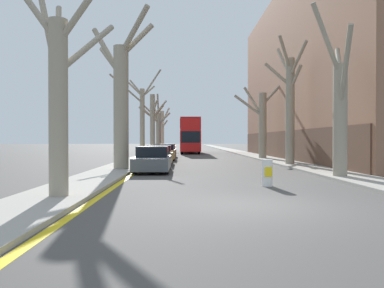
{
  "coord_description": "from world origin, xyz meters",
  "views": [
    {
      "loc": [
        -1.82,
        -9.79,
        1.75
      ],
      "look_at": [
        -0.84,
        33.49,
        1.25
      ],
      "focal_mm": 35.0,
      "sensor_mm": 36.0,
      "label": 1
    }
  ],
  "objects_px": {
    "street_tree_right_2": "(262,121)",
    "street_tree_left_1": "(121,97)",
    "street_tree_left_3": "(153,123)",
    "street_tree_right_1": "(290,104)",
    "parked_car_3": "(167,151)",
    "parked_car_1": "(159,156)",
    "parked_car_2": "(164,153)",
    "street_tree_left_5": "(162,128)",
    "double_decker_bus": "(190,134)",
    "street_tree_left_2": "(141,117)",
    "parked_car_0": "(153,160)",
    "street_tree_left_0": "(60,89)",
    "traffic_bollard": "(267,173)",
    "street_tree_right_0": "(340,108)",
    "street_tree_left_4": "(157,128)"
  },
  "relations": [
    {
      "from": "street_tree_left_5",
      "to": "traffic_bollard",
      "type": "bearing_deg",
      "value": -82.08
    },
    {
      "from": "street_tree_left_1",
      "to": "street_tree_left_3",
      "type": "bearing_deg",
      "value": 89.89
    },
    {
      "from": "street_tree_left_4",
      "to": "double_decker_bus",
      "type": "relative_size",
      "value": 0.69
    },
    {
      "from": "double_decker_bus",
      "to": "parked_car_1",
      "type": "relative_size",
      "value": 2.6
    },
    {
      "from": "street_tree_left_0",
      "to": "street_tree_right_2",
      "type": "xyz_separation_m",
      "value": [
        10.7,
        22.69,
        0.19
      ]
    },
    {
      "from": "street_tree_left_1",
      "to": "street_tree_right_1",
      "type": "height_order",
      "value": "street_tree_left_1"
    },
    {
      "from": "parked_car_3",
      "to": "traffic_bollard",
      "type": "bearing_deg",
      "value": -78.2
    },
    {
      "from": "street_tree_left_4",
      "to": "street_tree_right_0",
      "type": "height_order",
      "value": "street_tree_left_4"
    },
    {
      "from": "street_tree_left_0",
      "to": "parked_car_3",
      "type": "bearing_deg",
      "value": 85.69
    },
    {
      "from": "street_tree_right_2",
      "to": "parked_car_3",
      "type": "distance_m",
      "value": 9.73
    },
    {
      "from": "street_tree_left_2",
      "to": "street_tree_left_3",
      "type": "height_order",
      "value": "street_tree_left_2"
    },
    {
      "from": "parked_car_1",
      "to": "street_tree_left_1",
      "type": "bearing_deg",
      "value": -111.75
    },
    {
      "from": "parked_car_1",
      "to": "parked_car_2",
      "type": "relative_size",
      "value": 1.13
    },
    {
      "from": "street_tree_left_1",
      "to": "parked_car_2",
      "type": "xyz_separation_m",
      "value": [
        1.86,
        10.49,
        -3.47
      ]
    },
    {
      "from": "parked_car_0",
      "to": "street_tree_left_0",
      "type": "bearing_deg",
      "value": -102.05
    },
    {
      "from": "parked_car_3",
      "to": "street_tree_left_3",
      "type": "bearing_deg",
      "value": 107.71
    },
    {
      "from": "street_tree_right_1",
      "to": "parked_car_3",
      "type": "bearing_deg",
      "value": 126.79
    },
    {
      "from": "street_tree_left_4",
      "to": "double_decker_bus",
      "type": "xyz_separation_m",
      "value": [
        4.51,
        -3.35,
        -0.95
      ]
    },
    {
      "from": "traffic_bollard",
      "to": "street_tree_left_5",
      "type": "bearing_deg",
      "value": 97.92
    },
    {
      "from": "street_tree_right_2",
      "to": "parked_car_3",
      "type": "relative_size",
      "value": 1.59
    },
    {
      "from": "street_tree_left_1",
      "to": "double_decker_bus",
      "type": "relative_size",
      "value": 0.75
    },
    {
      "from": "street_tree_left_0",
      "to": "traffic_bollard",
      "type": "height_order",
      "value": "street_tree_left_0"
    },
    {
      "from": "street_tree_left_1",
      "to": "street_tree_right_0",
      "type": "xyz_separation_m",
      "value": [
        10.53,
        -4.44,
        -0.95
      ]
    },
    {
      "from": "street_tree_right_2",
      "to": "street_tree_left_4",
      "type": "bearing_deg",
      "value": 119.89
    },
    {
      "from": "parked_car_2",
      "to": "parked_car_3",
      "type": "relative_size",
      "value": 0.92
    },
    {
      "from": "street_tree_left_3",
      "to": "parked_car_2",
      "type": "relative_size",
      "value": 1.74
    },
    {
      "from": "street_tree_right_2",
      "to": "parked_car_2",
      "type": "height_order",
      "value": "street_tree_right_2"
    },
    {
      "from": "street_tree_right_2",
      "to": "street_tree_left_1",
      "type": "bearing_deg",
      "value": -130.05
    },
    {
      "from": "street_tree_left_5",
      "to": "double_decker_bus",
      "type": "height_order",
      "value": "street_tree_left_5"
    },
    {
      "from": "street_tree_left_3",
      "to": "street_tree_right_0",
      "type": "xyz_separation_m",
      "value": [
        10.49,
        -25.96,
        -0.46
      ]
    },
    {
      "from": "street_tree_left_2",
      "to": "parked_car_3",
      "type": "bearing_deg",
      "value": 68.38
    },
    {
      "from": "street_tree_left_1",
      "to": "street_tree_right_1",
      "type": "distance_m",
      "value": 11.42
    },
    {
      "from": "traffic_bollard",
      "to": "double_decker_bus",
      "type": "bearing_deg",
      "value": 93.78
    },
    {
      "from": "street_tree_left_0",
      "to": "street_tree_left_5",
      "type": "distance_m",
      "value": 52.4
    },
    {
      "from": "street_tree_left_5",
      "to": "parked_car_0",
      "type": "height_order",
      "value": "street_tree_left_5"
    },
    {
      "from": "street_tree_left_1",
      "to": "street_tree_left_4",
      "type": "relative_size",
      "value": 1.09
    },
    {
      "from": "street_tree_left_2",
      "to": "traffic_bollard",
      "type": "relative_size",
      "value": 7.59
    },
    {
      "from": "street_tree_left_0",
      "to": "parked_car_0",
      "type": "distance_m",
      "value": 9.69
    },
    {
      "from": "street_tree_right_1",
      "to": "street_tree_left_1",
      "type": "bearing_deg",
      "value": -159.38
    },
    {
      "from": "parked_car_0",
      "to": "double_decker_bus",
      "type": "bearing_deg",
      "value": 85.11
    },
    {
      "from": "street_tree_left_5",
      "to": "double_decker_bus",
      "type": "bearing_deg",
      "value": -72.32
    },
    {
      "from": "parked_car_3",
      "to": "street_tree_left_5",
      "type": "bearing_deg",
      "value": 94.49
    },
    {
      "from": "street_tree_left_4",
      "to": "double_decker_bus",
      "type": "distance_m",
      "value": 5.7
    },
    {
      "from": "street_tree_left_5",
      "to": "street_tree_right_0",
      "type": "distance_m",
      "value": 47.99
    },
    {
      "from": "street_tree_left_4",
      "to": "parked_car_0",
      "type": "relative_size",
      "value": 1.93
    },
    {
      "from": "street_tree_left_4",
      "to": "street_tree_left_1",
      "type": "bearing_deg",
      "value": -89.67
    },
    {
      "from": "street_tree_left_1",
      "to": "traffic_bollard",
      "type": "relative_size",
      "value": 8.71
    },
    {
      "from": "street_tree_left_1",
      "to": "street_tree_left_5",
      "type": "bearing_deg",
      "value": 90.3
    },
    {
      "from": "traffic_bollard",
      "to": "parked_car_0",
      "type": "bearing_deg",
      "value": 127.67
    },
    {
      "from": "street_tree_right_2",
      "to": "parked_car_1",
      "type": "bearing_deg",
      "value": -137.7
    }
  ]
}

